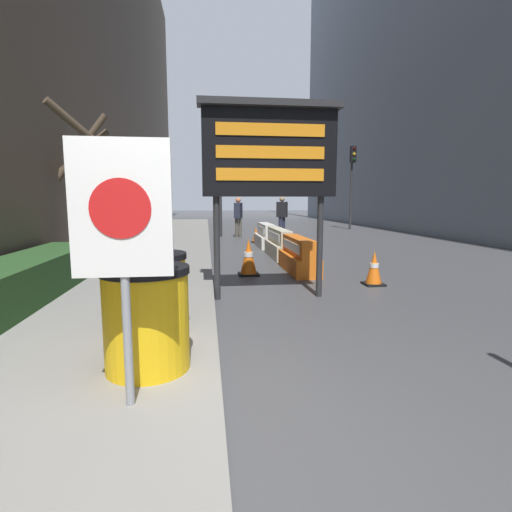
# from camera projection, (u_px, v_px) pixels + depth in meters

# --- Properties ---
(ground_plane) EXTENTS (120.00, 120.00, 0.00)m
(ground_plane) POSITION_uv_depth(u_px,v_px,m) (225.00, 438.00, 2.64)
(ground_plane) COLOR #474749
(hedge_strip) EXTENTS (0.90, 5.46, 0.58)m
(hedge_strip) POSITION_uv_depth(u_px,v_px,m) (12.00, 284.00, 5.39)
(hedge_strip) COLOR #284C23
(hedge_strip) RESTS_ON sidewalk_left
(bare_tree) EXTENTS (2.15, 2.33, 3.34)m
(bare_tree) POSITION_uv_depth(u_px,v_px,m) (79.00, 189.00, 8.50)
(bare_tree) COLOR #4C3D2D
(bare_tree) RESTS_ON sidewalk_left
(barrel_drum_foreground) EXTENTS (0.73, 0.73, 0.87)m
(barrel_drum_foreground) POSITION_uv_depth(u_px,v_px,m) (147.00, 318.00, 3.32)
(barrel_drum_foreground) COLOR yellow
(barrel_drum_foreground) RESTS_ON sidewalk_left
(barrel_drum_middle) EXTENTS (0.73, 0.73, 0.87)m
(barrel_drum_middle) POSITION_uv_depth(u_px,v_px,m) (152.00, 294.00, 4.15)
(barrel_drum_middle) COLOR yellow
(barrel_drum_middle) RESTS_ON sidewalk_left
(warning_sign) EXTENTS (0.65, 0.08, 1.81)m
(warning_sign) POSITION_uv_depth(u_px,v_px,m) (122.00, 226.00, 2.60)
(warning_sign) COLOR gray
(warning_sign) RESTS_ON sidewalk_left
(message_board) EXTENTS (2.19, 0.36, 3.04)m
(message_board) POSITION_uv_depth(u_px,v_px,m) (270.00, 153.00, 6.12)
(message_board) COLOR #28282B
(message_board) RESTS_ON ground_plane
(jersey_barrier_orange_near) EXTENTS (0.54, 1.97, 0.76)m
(jersey_barrier_orange_near) POSITION_uv_depth(u_px,v_px,m) (298.00, 257.00, 8.78)
(jersey_barrier_orange_near) COLOR orange
(jersey_barrier_orange_near) RESTS_ON ground_plane
(jersey_barrier_cream) EXTENTS (0.52, 2.13, 0.78)m
(jersey_barrier_cream) POSITION_uv_depth(u_px,v_px,m) (279.00, 244.00, 11.09)
(jersey_barrier_cream) COLOR beige
(jersey_barrier_cream) RESTS_ON ground_plane
(jersey_barrier_white) EXTENTS (0.58, 1.96, 0.78)m
(jersey_barrier_white) POSITION_uv_depth(u_px,v_px,m) (266.00, 237.00, 13.51)
(jersey_barrier_white) COLOR silver
(jersey_barrier_white) RESTS_ON ground_plane
(traffic_cone_near) EXTENTS (0.32, 0.32, 0.58)m
(traffic_cone_near) POSITION_uv_depth(u_px,v_px,m) (256.00, 235.00, 14.87)
(traffic_cone_near) COLOR black
(traffic_cone_near) RESTS_ON ground_plane
(traffic_cone_mid) EXTENTS (0.36, 0.36, 0.64)m
(traffic_cone_mid) POSITION_uv_depth(u_px,v_px,m) (374.00, 268.00, 7.36)
(traffic_cone_mid) COLOR black
(traffic_cone_mid) RESTS_ON ground_plane
(traffic_cone_far) EXTENTS (0.43, 0.43, 0.77)m
(traffic_cone_far) POSITION_uv_depth(u_px,v_px,m) (249.00, 257.00, 8.34)
(traffic_cone_far) COLOR black
(traffic_cone_far) RESTS_ON ground_plane
(traffic_light_near_curb) EXTENTS (0.28, 0.44, 4.17)m
(traffic_light_near_curb) POSITION_uv_depth(u_px,v_px,m) (220.00, 165.00, 16.79)
(traffic_light_near_curb) COLOR #2D2D30
(traffic_light_near_curb) RESTS_ON ground_plane
(traffic_light_far_side) EXTENTS (0.28, 0.45, 4.38)m
(traffic_light_far_side) POSITION_uv_depth(u_px,v_px,m) (352.00, 170.00, 21.15)
(traffic_light_far_side) COLOR #2D2D30
(traffic_light_far_side) RESTS_ON ground_plane
(pedestrian_worker) EXTENTS (0.40, 0.50, 1.68)m
(pedestrian_worker) POSITION_uv_depth(u_px,v_px,m) (238.00, 214.00, 16.90)
(pedestrian_worker) COLOR #514C42
(pedestrian_worker) RESTS_ON ground_plane
(pedestrian_passerby) EXTENTS (0.52, 0.42, 1.72)m
(pedestrian_passerby) POSITION_uv_depth(u_px,v_px,m) (282.00, 213.00, 17.41)
(pedestrian_passerby) COLOR #23283D
(pedestrian_passerby) RESTS_ON ground_plane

